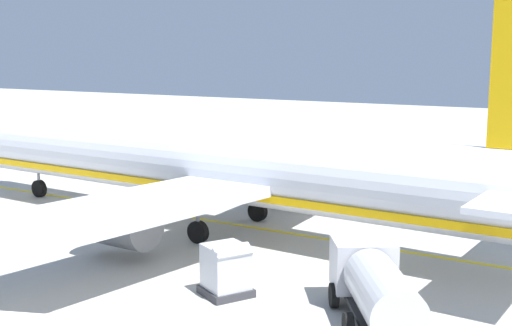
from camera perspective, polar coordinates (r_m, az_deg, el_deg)
The scene contains 4 objects.
airliner_foreground at distance 34.67m, azimuth -3.53°, elevation -0.20°, with size 34.67×41.70×11.90m.
service_truck_fuel at distance 23.11m, azimuth 10.15°, elevation -10.29°, with size 6.19×5.13×2.40m.
cargo_container_near at distance 25.66m, azimuth -2.57°, elevation -9.11°, with size 2.27×2.27×2.09m.
apron_guide_line at distance 34.17m, azimuth 3.88°, elevation -6.15°, with size 0.30×60.00×0.01m, color yellow.
Camera 1 is at (2.71, -3.09, 9.07)m, focal length 46.90 mm.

